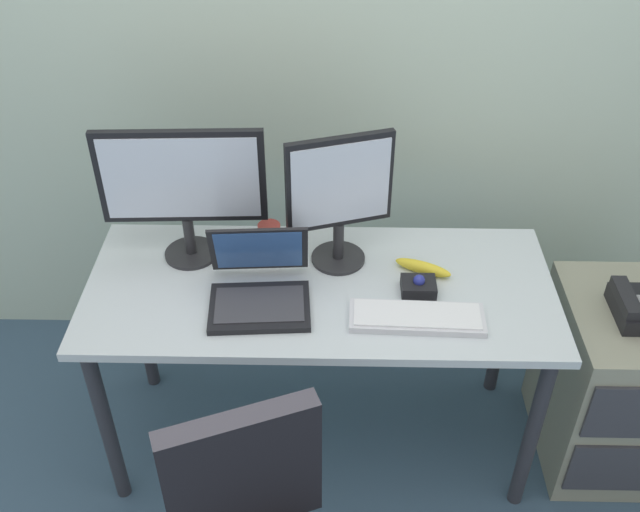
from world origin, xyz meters
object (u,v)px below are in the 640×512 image
object	(u,v)px
desk_phone	(639,307)
monitor_side	(340,194)
trackball_mouse	(418,286)
monitor_main	(182,185)
file_cabinet	(612,383)
banana	(423,268)
keyboard	(417,317)
laptop	(259,286)
coffee_mug	(271,238)

from	to	relation	value
desk_phone	monitor_side	xyz separation A→B (m)	(-0.96, 0.17, 0.31)
trackball_mouse	monitor_main	bearing A→B (deg)	166.84
file_cabinet	desk_phone	bearing A→B (deg)	-116.78
monitor_main	banana	xyz separation A→B (m)	(0.78, -0.08, -0.26)
keyboard	banana	distance (m)	0.24
file_cabinet	monitor_main	distance (m)	1.64
file_cabinet	monitor_main	world-z (taller)	monitor_main
monitor_main	monitor_side	bearing A→B (deg)	-1.95
monitor_side	laptop	distance (m)	0.38
monitor_side	coffee_mug	xyz separation A→B (m)	(-0.23, 0.05, -0.21)
monitor_side	coffee_mug	distance (m)	0.31
monitor_side	banana	world-z (taller)	monitor_side
file_cabinet	banana	xyz separation A→B (m)	(-0.70, 0.09, 0.44)
desk_phone	laptop	bearing A→B (deg)	-178.45
laptop	banana	distance (m)	0.54
laptop	banana	world-z (taller)	laptop
monitor_main	monitor_side	xyz separation A→B (m)	(0.50, -0.02, -0.02)
file_cabinet	keyboard	xyz separation A→B (m)	(-0.73, -0.14, 0.43)
monitor_side	keyboard	world-z (taller)	monitor_side
keyboard	coffee_mug	xyz separation A→B (m)	(-0.47, 0.34, 0.04)
trackball_mouse	banana	xyz separation A→B (m)	(0.02, 0.10, -0.00)
trackball_mouse	monitor_side	bearing A→B (deg)	148.00
keyboard	coffee_mug	size ratio (longest dim) A/B	3.89
desk_phone	file_cabinet	bearing A→B (deg)	63.22
desk_phone	keyboard	world-z (taller)	keyboard
desk_phone	laptop	world-z (taller)	laptop
monitor_main	file_cabinet	bearing A→B (deg)	-6.59
file_cabinet	trackball_mouse	bearing A→B (deg)	-179.52
trackball_mouse	desk_phone	bearing A→B (deg)	-0.84
monitor_main	keyboard	world-z (taller)	monitor_main
coffee_mug	keyboard	bearing A→B (deg)	-36.13
banana	laptop	bearing A→B (deg)	-165.00
file_cabinet	monitor_main	bearing A→B (deg)	173.41
desk_phone	coffee_mug	world-z (taller)	coffee_mug
monitor_main	banana	size ratio (longest dim) A/B	2.80
laptop	trackball_mouse	xyz separation A→B (m)	(0.50, 0.04, -0.03)
banana	trackball_mouse	bearing A→B (deg)	-103.57
laptop	coffee_mug	bearing A→B (deg)	86.16
laptop	file_cabinet	bearing A→B (deg)	2.31
file_cabinet	trackball_mouse	xyz separation A→B (m)	(-0.72, -0.01, 0.44)
desk_phone	laptop	xyz separation A→B (m)	(-1.21, -0.03, 0.10)
monitor_main	coffee_mug	world-z (taller)	monitor_main
monitor_side	laptop	xyz separation A→B (m)	(-0.25, -0.20, -0.21)
laptop	monitor_side	bearing A→B (deg)	39.37
monitor_side	trackball_mouse	bearing A→B (deg)	-32.00
desk_phone	trackball_mouse	world-z (taller)	trackball_mouse
laptop	banana	xyz separation A→B (m)	(0.52, 0.14, -0.03)
file_cabinet	trackball_mouse	size ratio (longest dim) A/B	6.13
desk_phone	trackball_mouse	xyz separation A→B (m)	(-0.71, 0.01, 0.07)
file_cabinet	laptop	xyz separation A→B (m)	(-1.22, -0.05, 0.47)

